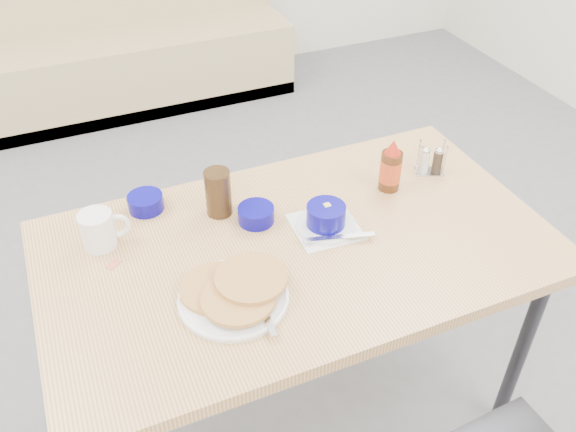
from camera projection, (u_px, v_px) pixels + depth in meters
name	position (u px, v px, depth m)	size (l,w,h in m)	color
booth_bench	(132.00, 46.00, 3.76)	(1.90, 0.56, 1.22)	tan
dining_table	(298.00, 260.00, 1.72)	(1.40, 0.80, 0.76)	#DDAC66
pancake_plate	(234.00, 293.00, 1.51)	(0.28, 0.30, 0.05)	white
coffee_mug	(99.00, 229.00, 1.65)	(0.14, 0.09, 0.10)	white
grits_setting	(326.00, 219.00, 1.72)	(0.20, 0.20, 0.08)	white
creamer_bowl	(146.00, 203.00, 1.79)	(0.10, 0.10, 0.05)	#08057C
butter_bowl	(256.00, 215.00, 1.75)	(0.10, 0.10, 0.05)	#08057C
amber_tumbler	(218.00, 193.00, 1.75)	(0.08, 0.08, 0.14)	#31200F
condiment_caddy	(431.00, 162.00, 1.93)	(0.10, 0.08, 0.11)	silver
syrup_bottle	(391.00, 168.00, 1.84)	(0.07, 0.07, 0.17)	#47230F
sugar_wrapper	(113.00, 264.00, 1.61)	(0.04, 0.02, 0.00)	#CD6144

